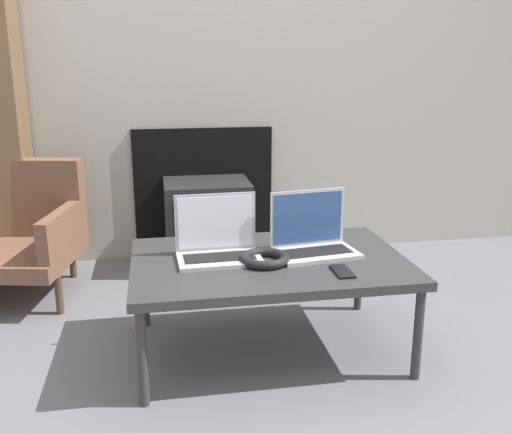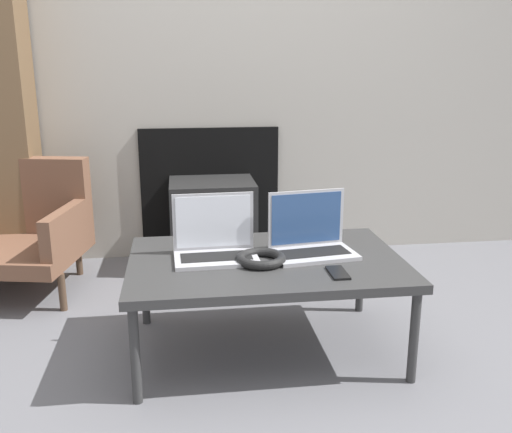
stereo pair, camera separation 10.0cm
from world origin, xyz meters
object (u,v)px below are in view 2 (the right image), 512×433
at_px(headphones, 261,259).
at_px(laptop_left, 215,243).
at_px(phone, 338,273).
at_px(tv, 213,224).
at_px(armchair, 18,226).
at_px(laptop_right, 311,239).

bearing_deg(headphones, laptop_left, 151.32).
relative_size(phone, tv, 0.27).
distance_m(laptop_left, phone, 0.51).
xyz_separation_m(laptop_left, armchair, (-0.99, 0.81, -0.12)).
relative_size(headphones, armchair, 0.26).
xyz_separation_m(headphones, tv, (-0.13, 1.11, -0.17)).
xyz_separation_m(headphones, armchair, (-1.16, 0.90, -0.08)).
bearing_deg(tv, headphones, -83.49).
xyz_separation_m(laptop_right, headphones, (-0.22, -0.10, -0.04)).
distance_m(laptop_right, headphones, 0.25).
xyz_separation_m(laptop_left, headphones, (0.17, -0.10, -0.04)).
bearing_deg(laptop_left, headphones, -30.49).
bearing_deg(phone, armchair, 143.45).
relative_size(laptop_right, armchair, 0.46).
height_order(headphones, armchair, armchair).
relative_size(laptop_right, headphones, 1.80).
xyz_separation_m(laptop_right, phone, (0.05, -0.25, -0.06)).
bearing_deg(headphones, armchair, 142.07).
bearing_deg(tv, phone, -72.59).
height_order(laptop_left, headphones, laptop_left).
xyz_separation_m(tv, armchair, (-1.03, -0.20, 0.09)).
bearing_deg(armchair, tv, 22.94).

